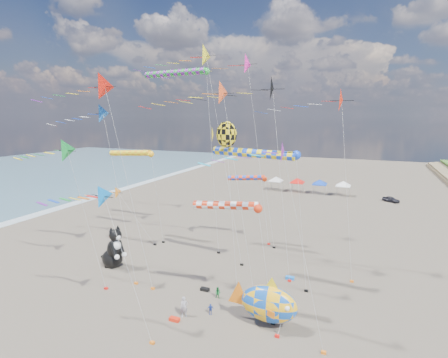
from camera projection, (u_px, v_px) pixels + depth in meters
delta_kite_0 at (327, 102)px, 34.82m from camera, size 11.39×2.60×20.21m
delta_kite_1 at (266, 156)px, 24.97m from camera, size 9.82×1.74×15.79m
delta_kite_2 at (66, 152)px, 34.33m from camera, size 10.71×2.45×15.31m
delta_kite_3 at (211, 57)px, 38.17m from camera, size 12.00×2.59×25.16m
delta_kite_4 at (207, 96)px, 31.30m from camera, size 12.35×2.28×20.48m
delta_kite_5 at (123, 194)px, 48.10m from camera, size 10.44×1.82×7.95m
delta_kite_6 at (242, 65)px, 44.86m from camera, size 16.21×2.88×25.47m
delta_kite_7 at (103, 89)px, 33.59m from camera, size 13.31×2.80×21.48m
delta_kite_8 at (261, 90)px, 34.77m from camera, size 13.07×2.80×21.48m
delta_kite_9 at (91, 116)px, 35.08m from camera, size 11.05×2.10×18.64m
delta_kite_10 at (102, 199)px, 26.44m from camera, size 9.64×1.93×12.38m
windsock_0 at (249, 179)px, 46.04m from camera, size 6.65×0.68×9.56m
windsock_1 at (178, 74)px, 42.58m from camera, size 10.20×0.83×22.88m
windsock_2 at (230, 206)px, 29.18m from camera, size 7.37×0.74×10.29m
windsock_3 at (133, 154)px, 47.81m from camera, size 8.52×0.82×12.66m
windsock_4 at (257, 154)px, 34.43m from camera, size 10.27×0.90×14.10m
angelfish_kite at (224, 136)px, 34.87m from camera, size 3.74×3.02×16.79m
cat_inflatable at (113, 246)px, 40.15m from camera, size 4.18×2.98×5.10m
fish_inflatable at (268, 304)px, 28.62m from camera, size 6.31×2.24×4.53m
person_adult at (184, 307)px, 30.42m from camera, size 0.79×0.74×1.82m
child_green at (218, 293)px, 33.48m from camera, size 0.59×0.47×1.16m
child_blue at (210, 309)px, 30.80m from camera, size 0.63×0.53×1.01m
kite_bag_0 at (290, 278)px, 37.49m from camera, size 0.90×0.44×0.30m
kite_bag_2 at (205, 289)px, 35.02m from camera, size 0.90×0.44×0.30m
kite_bag_3 at (175, 319)px, 29.88m from camera, size 0.90×0.44×0.30m
tent_row at (308, 179)px, 78.62m from camera, size 19.20×4.20×3.80m
parked_car at (391, 199)px, 70.84m from camera, size 3.55×2.81×1.13m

